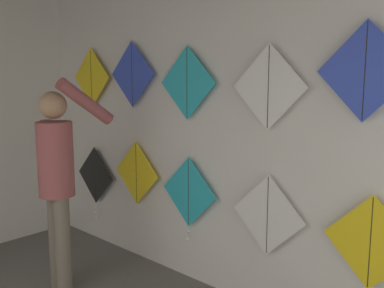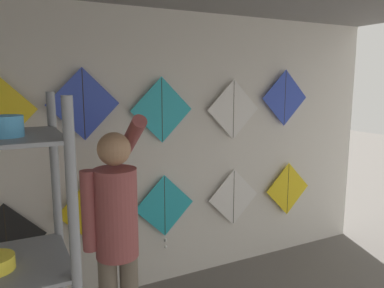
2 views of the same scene
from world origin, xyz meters
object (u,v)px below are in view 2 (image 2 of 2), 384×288
at_px(kite_7, 162,110).
at_px(kite_4, 288,189).
at_px(kite_3, 234,197).
at_px(kite_9, 285,98).
at_px(kite_0, 7,243).
at_px(kite_6, 83,104).
at_px(kite_1, 93,211).
at_px(kite_2, 165,208).
at_px(kite_8, 233,109).
at_px(shopkeeper, 116,229).

bearing_deg(kite_7, kite_4, 0.00).
relative_size(kite_3, kite_9, 1.00).
bearing_deg(kite_0, kite_3, 0.02).
distance_m(kite_4, kite_7, 1.94).
relative_size(kite_0, kite_9, 1.32).
relative_size(kite_4, kite_6, 1.00).
distance_m(kite_4, kite_6, 2.63).
height_order(kite_0, kite_3, kite_3).
bearing_deg(kite_1, kite_7, 0.00).
xyz_separation_m(kite_4, kite_7, (-1.65, 0.00, 1.02)).
xyz_separation_m(kite_2, kite_8, (0.82, 0.00, 0.98)).
xyz_separation_m(kite_3, kite_6, (-1.61, 0.00, 1.09)).
bearing_deg(kite_8, kite_9, 0.00).
bearing_deg(kite_9, kite_2, -179.98).
xyz_separation_m(kite_4, kite_6, (-2.40, 0.00, 1.10)).
bearing_deg(kite_4, kite_3, 180.00).
xyz_separation_m(kite_7, kite_9, (1.54, 0.00, 0.09)).
bearing_deg(shopkeeper, kite_8, 38.88).
bearing_deg(kite_3, kite_0, -179.98).
bearing_deg(shopkeeper, kite_7, 59.87).
bearing_deg(kite_8, kite_0, -179.98).
bearing_deg(kite_4, kite_9, 180.00).
xyz_separation_m(kite_4, kite_9, (-0.10, 0.00, 1.11)).
bearing_deg(kite_2, kite_1, 179.96).
height_order(kite_3, kite_6, kite_6).
relative_size(kite_0, kite_6, 1.32).
relative_size(kite_4, kite_9, 1.00).
relative_size(kite_0, kite_4, 1.32).
height_order(kite_0, kite_7, kite_7).
bearing_deg(shopkeeper, kite_9, 30.71).
relative_size(kite_1, kite_9, 1.00).
relative_size(kite_1, kite_3, 1.00).
bearing_deg(kite_4, kite_8, 180.00).
height_order(kite_1, kite_2, kite_1).
height_order(kite_7, kite_9, kite_9).
bearing_deg(kite_1, kite_9, 0.00).
bearing_deg(kite_0, shopkeeper, -50.44).
bearing_deg(shopkeeper, kite_2, 59.24).
bearing_deg(kite_1, kite_0, -179.94).
height_order(kite_4, kite_7, kite_7).
bearing_deg(kite_1, kite_2, -0.04).
height_order(shopkeeper, kite_2, shopkeeper).
bearing_deg(kite_3, shopkeeper, -151.17).
relative_size(shopkeeper, kite_4, 2.91).
relative_size(kite_1, kite_4, 1.00).
xyz_separation_m(shopkeeper, kite_2, (0.74, 0.87, -0.23)).
xyz_separation_m(kite_1, kite_3, (1.57, 0.00, -0.09)).
height_order(kite_1, kite_3, kite_1).
height_order(kite_0, kite_1, kite_1).
distance_m(kite_2, kite_3, 0.84).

